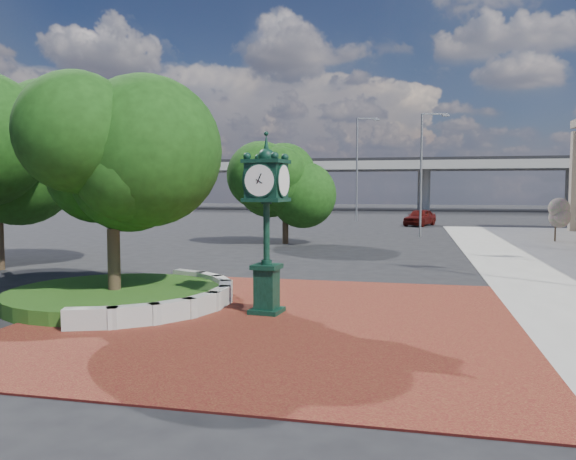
% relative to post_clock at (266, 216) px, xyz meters
% --- Properties ---
extents(ground, '(200.00, 200.00, 0.00)m').
position_rel_post_clock_xyz_m(ground, '(0.31, 0.46, -2.59)').
color(ground, black).
rests_on(ground, ground).
extents(plaza, '(12.00, 12.00, 0.04)m').
position_rel_post_clock_xyz_m(plaza, '(0.31, -0.54, -2.57)').
color(plaza, maroon).
rests_on(plaza, ground).
extents(planter_wall, '(2.96, 6.77, 0.54)m').
position_rel_post_clock_xyz_m(planter_wall, '(-2.39, 0.46, -2.32)').
color(planter_wall, '#9E9B93').
rests_on(planter_wall, ground).
extents(grass_bed, '(6.10, 6.10, 0.40)m').
position_rel_post_clock_xyz_m(grass_bed, '(-4.69, 0.46, -2.39)').
color(grass_bed, '#1E4513').
rests_on(grass_bed, ground).
extents(overpass, '(90.00, 12.00, 7.50)m').
position_rel_post_clock_xyz_m(overpass, '(0.10, 70.46, 3.95)').
color(overpass, '#9E9B93').
rests_on(overpass, ground).
extents(tree_planter, '(5.20, 5.20, 6.33)m').
position_rel_post_clock_xyz_m(tree_planter, '(-4.69, 0.46, 1.13)').
color(tree_planter, '#38281C').
rests_on(tree_planter, ground).
extents(tree_street, '(4.40, 4.40, 5.45)m').
position_rel_post_clock_xyz_m(tree_street, '(-3.69, 18.46, 0.65)').
color(tree_street, '#38281C').
rests_on(tree_street, ground).
extents(post_clock, '(1.08, 1.08, 4.72)m').
position_rel_post_clock_xyz_m(post_clock, '(0.00, 0.00, 0.00)').
color(post_clock, black).
rests_on(post_clock, ground).
extents(parked_car, '(3.22, 4.72, 1.49)m').
position_rel_post_clock_xyz_m(parked_car, '(4.38, 36.46, -1.85)').
color(parked_car, '#4E0E0B').
rests_on(parked_car, ground).
extents(street_lamp_near, '(1.84, 0.57, 8.30)m').
position_rel_post_clock_xyz_m(street_lamp_near, '(4.44, 24.68, 2.27)').
color(street_lamp_near, slate).
rests_on(street_lamp_near, ground).
extents(street_lamp_far, '(2.26, 0.74, 10.21)m').
position_rel_post_clock_xyz_m(street_lamp_far, '(-1.48, 41.90, 3.39)').
color(street_lamp_far, slate).
rests_on(street_lamp_far, ground).
extents(shrub_far, '(1.20, 1.20, 2.20)m').
position_rel_post_clock_xyz_m(shrub_far, '(12.33, 22.99, -1.00)').
color(shrub_far, '#38281C').
rests_on(shrub_far, ground).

